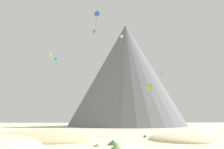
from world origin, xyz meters
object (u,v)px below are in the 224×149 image
at_px(kite_yellow_mid, 51,55).
at_px(kite_white_high, 122,38).
at_px(bush_mid_center, 145,136).
at_px(bush_far_right, 32,143).
at_px(kite_lime_low, 149,87).
at_px(bush_near_right, 116,147).
at_px(kite_blue_high, 97,14).
at_px(kite_teal_high, 56,59).
at_px(bush_far_left, 97,145).
at_px(bush_near_left, 16,143).
at_px(rock_massif, 127,77).
at_px(kite_magenta_high, 94,31).
at_px(bush_ridge_crest, 113,142).
at_px(kite_rainbow_mid, 162,73).

height_order(kite_yellow_mid, kite_white_high, kite_white_high).
distance_m(bush_mid_center, kite_white_high, 37.74).
relative_size(bush_far_right, kite_lime_low, 0.21).
relative_size(bush_near_right, kite_blue_high, 0.55).
height_order(kite_lime_low, kite_teal_high, kite_teal_high).
bearing_deg(kite_blue_high, bush_far_left, 100.39).
xyz_separation_m(bush_mid_center, kite_lime_low, (3.45, 8.26, 13.14)).
distance_m(bush_near_right, bush_near_left, 20.06).
bearing_deg(kite_white_high, kite_blue_high, -54.71).
distance_m(bush_near_left, bush_mid_center, 29.10).
bearing_deg(bush_far_left, kite_teal_high, 107.87).
relative_size(bush_far_right, rock_massif, 0.01).
relative_size(bush_near_left, kite_magenta_high, 0.20).
xyz_separation_m(bush_near_right, kite_lime_low, (12.58, 30.54, 12.99)).
height_order(rock_massif, kite_magenta_high, rock_massif).
relative_size(bush_near_left, bush_mid_center, 0.93).
height_order(bush_ridge_crest, kite_lime_low, kite_lime_low).
height_order(bush_ridge_crest, kite_teal_high, kite_teal_high).
bearing_deg(kite_yellow_mid, bush_near_left, 158.85).
bearing_deg(kite_magenta_high, bush_far_right, -55.69).
distance_m(bush_near_left, kite_teal_high, 58.59).
distance_m(bush_far_right, kite_blue_high, 41.08).
xyz_separation_m(bush_near_left, kite_teal_high, (-3.16, 50.49, 29.55)).
distance_m(bush_near_right, kite_rainbow_mid, 69.80).
distance_m(bush_far_right, kite_teal_high, 59.40).
distance_m(rock_massif, kite_yellow_mid, 83.19).
distance_m(bush_far_left, kite_white_high, 49.27).
bearing_deg(kite_teal_high, bush_near_left, 27.29).
distance_m(bush_far_right, kite_magenta_high, 54.45).
relative_size(bush_near_left, kite_yellow_mid, 0.43).
relative_size(bush_far_left, bush_near_left, 1.25).
xyz_separation_m(bush_near_right, kite_blue_high, (-3.08, 28.18, 34.56)).
relative_size(kite_teal_high, kite_white_high, 0.28).
bearing_deg(kite_rainbow_mid, kite_teal_high, 91.90).
relative_size(kite_yellow_mid, kite_teal_high, 2.06).
distance_m(bush_near_right, bush_ridge_crest, 7.25).
bearing_deg(bush_near_right, bush_near_left, 149.69).
bearing_deg(kite_blue_high, bush_near_right, 105.63).
distance_m(kite_yellow_mid, kite_lime_low, 29.86).
height_order(bush_near_left, kite_lime_low, kite_lime_low).
bearing_deg(kite_white_high, kite_rainbow_mid, 112.18).
bearing_deg(bush_far_left, bush_far_right, 160.91).
distance_m(bush_near_left, rock_massif, 104.87).
distance_m(rock_massif, kite_lime_low, 76.12).
height_order(rock_massif, kite_rainbow_mid, rock_massif).
bearing_deg(kite_white_high, kite_magenta_high, -142.74).
height_order(bush_far_right, rock_massif, rock_massif).
xyz_separation_m(bush_far_right, kite_magenta_high, (10.02, 38.35, 37.33)).
height_order(kite_magenta_high, kite_white_high, kite_magenta_high).
xyz_separation_m(bush_mid_center, kite_yellow_mid, (-25.00, 6.15, 21.94)).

